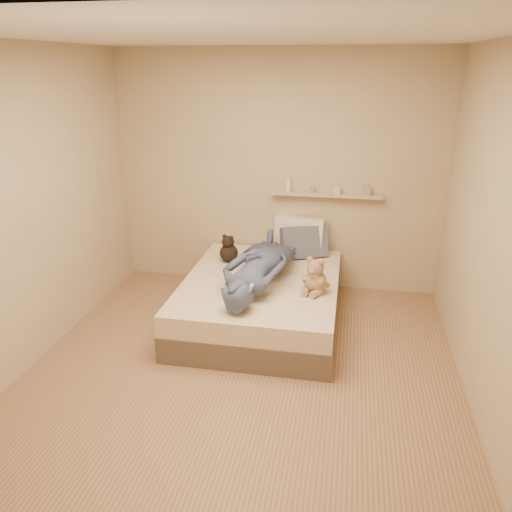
% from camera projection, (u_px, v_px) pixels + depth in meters
% --- Properties ---
extents(room, '(3.80, 3.80, 3.80)m').
position_uv_depth(room, '(240.00, 224.00, 3.73)').
color(room, '#9A714F').
rests_on(room, ground).
extents(bed, '(1.50, 1.90, 0.45)m').
position_uv_depth(bed, '(261.00, 300.00, 4.97)').
color(bed, brown).
rests_on(bed, floor).
extents(game_console, '(0.20, 0.14, 0.06)m').
position_uv_depth(game_console, '(243.00, 286.00, 4.34)').
color(game_console, silver).
rests_on(game_console, bed).
extents(teddy_bear, '(0.27, 0.28, 0.35)m').
position_uv_depth(teddy_bear, '(315.00, 278.00, 4.55)').
color(teddy_bear, tan).
rests_on(teddy_bear, bed).
extents(dark_plush, '(0.20, 0.20, 0.30)m').
position_uv_depth(dark_plush, '(229.00, 250.00, 5.28)').
color(dark_plush, black).
rests_on(dark_plush, bed).
extents(pillow_cream, '(0.58, 0.33, 0.42)m').
position_uv_depth(pillow_cream, '(300.00, 235.00, 5.53)').
color(pillow_cream, beige).
rests_on(pillow_cream, bed).
extents(pillow_grey, '(0.54, 0.40, 0.36)m').
position_uv_depth(pillow_grey, '(304.00, 242.00, 5.40)').
color(pillow_grey, slate).
rests_on(pillow_grey, bed).
extents(person, '(0.77, 1.60, 0.37)m').
position_uv_depth(person, '(260.00, 265.00, 4.75)').
color(person, '#414766').
rests_on(person, bed).
extents(wall_shelf, '(1.20, 0.12, 0.03)m').
position_uv_depth(wall_shelf, '(326.00, 195.00, 5.39)').
color(wall_shelf, tan).
rests_on(wall_shelf, wall_back).
extents(shelf_bottles, '(0.93, 0.09, 0.18)m').
position_uv_depth(shelf_bottles, '(321.00, 187.00, 5.37)').
color(shelf_bottles, silver).
rests_on(shelf_bottles, wall_shelf).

